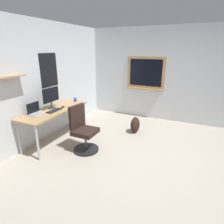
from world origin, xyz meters
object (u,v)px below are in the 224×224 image
Objects in this scene: desk at (55,113)px; keyboard at (54,111)px; laptop at (36,111)px; office_chair at (83,132)px; monitor_primary at (51,97)px; backpack at (135,125)px; coffee_mug at (75,100)px; computer_mouse at (63,107)px.

desk is 4.55× the size of keyboard.
laptop is at bearing 159.05° from desk.
desk is 5.43× the size of laptop.
monitor_primary reaches higher than office_chair.
monitor_primary is 1.16× the size of backpack.
monitor_primary is at bearing 125.84° from backpack.
coffee_mug reaches higher than backpack.
office_chair reaches higher than backpack.
keyboard is 0.92× the size of backpack.
computer_mouse is at bearing -20.97° from laptop.
desk is at bearing 158.97° from computer_mouse.
office_chair is at bearing -98.70° from monitor_primary.
monitor_primary reaches higher than coffee_mug.
laptop is at bearing 159.03° from computer_mouse.
monitor_primary is (0.13, 0.88, 0.61)m from office_chair.
desk is 0.83m from office_chair.
monitor_primary reaches higher than desk.
desk is at bearing 41.81° from keyboard.
office_chair is 1.05m from laptop.
backpack is at bearing -54.16° from monitor_primary.
coffee_mug is (0.55, 0.05, 0.03)m from computer_mouse.
office_chair reaches higher than desk.
monitor_primary is (0.04, 0.10, 0.34)m from desk.
coffee_mug is at bearing 106.80° from backpack.
office_chair reaches higher than computer_mouse.
keyboard is (-0.13, -0.17, -0.26)m from monitor_primary.
computer_mouse is at bearing -174.77° from coffee_mug.
coffee_mug is 0.23× the size of backpack.
office_chair is at bearing -90.69° from keyboard.
laptop is 0.77× the size of backpack.
monitor_primary reaches higher than backpack.
coffee_mug is at bearing -8.64° from laptop.
computer_mouse is 1.81m from backpack.
keyboard reaches higher than backpack.
laptop reaches higher than computer_mouse.
desk is 18.30× the size of coffee_mug.
office_chair is at bearing -137.72° from coffee_mug.
laptop is 2.33m from backpack.
backpack is (0.44, -1.46, -0.59)m from coffee_mug.
desk is 0.23m from computer_mouse.
keyboard is at bearing 132.00° from backpack.
computer_mouse is at bearing 125.04° from backpack.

